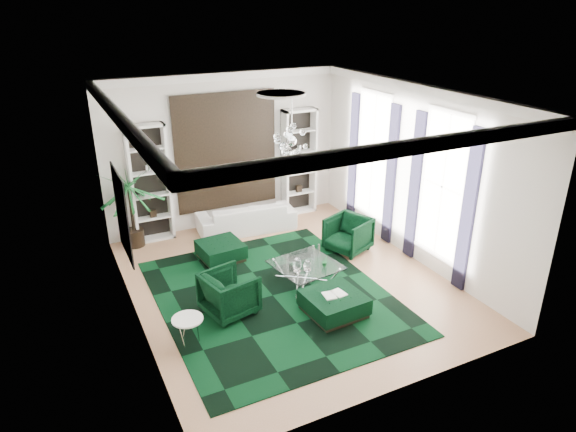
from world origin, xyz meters
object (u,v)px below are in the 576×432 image
sofa (246,217)px  armchair_right (348,234)px  coffee_table (306,273)px  armchair_left (229,293)px  ottoman_front (334,304)px  side_table (189,332)px  palm (130,198)px  ottoman_side (221,251)px

sofa → armchair_right: (1.64, -2.11, 0.06)m
sofa → coffee_table: 2.96m
sofa → armchair_left: size_ratio=2.68×
ottoman_front → side_table: 2.66m
armchair_left → coffee_table: size_ratio=0.75×
side_table → palm: bearing=90.9°
ottoman_side → ottoman_front: bearing=-69.0°
side_table → armchair_left: bearing=32.2°
armchair_left → ottoman_side: bearing=-27.9°
ottoman_side → palm: 2.43m
armchair_left → palm: size_ratio=0.37×
ottoman_front → ottoman_side: bearing=111.0°
armchair_right → ottoman_side: (-2.76, 0.88, -0.21)m
palm → ottoman_side: bearing=-44.7°
armchair_left → ottoman_side: 2.16m
sofa → ottoman_front: size_ratio=2.39×
armchair_right → ottoman_front: bearing=-60.0°
coffee_table → side_table: 2.88m
sofa → side_table: (-2.62, -3.90, -0.10)m
sofa → armchair_right: 2.67m
armchair_right → side_table: (-4.26, -1.79, -0.16)m
sofa → armchair_right: size_ratio=2.68×
sofa → palm: bearing=-1.6°
armchair_right → side_table: armchair_right is taller
ottoman_side → side_table: 3.07m
armchair_right → ottoman_side: bearing=-129.7°
armchair_left → coffee_table: bearing=-91.7°
ottoman_side → side_table: side_table is taller
coffee_table → side_table: size_ratio=2.31×
armchair_left → ottoman_side: armchair_left is taller
ottoman_front → palm: (-2.71, 4.51, 1.00)m
sofa → side_table: 4.70m
ottoman_front → palm: size_ratio=0.42×
ottoman_side → armchair_left: bearing=-105.0°
ottoman_side → coffee_table: bearing=-54.9°
sofa → ottoman_front: bearing=95.7°
sofa → armchair_right: bearing=133.3°
ottoman_side → side_table: bearing=-119.4°
side_table → sofa: bearing=56.1°
coffee_table → palm: palm is taller
coffee_table → sofa: bearing=92.0°
ottoman_side → palm: bearing=135.3°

